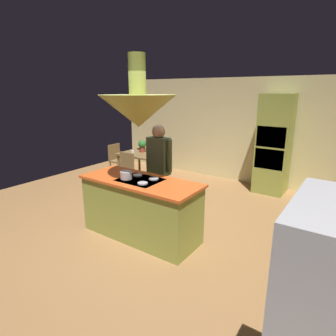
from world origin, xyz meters
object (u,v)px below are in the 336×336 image
object	(u,v)px
chair_facing_island	(124,169)
chair_at_corner	(117,158)
cooking_pot_on_cooktop	(126,175)
cup_on_table	(133,152)
oven_tower	(274,145)
potted_plant_on_table	(142,145)
chair_by_back_wall	(159,158)
person_at_island	(159,166)
dining_table	(143,157)
kitchen_island	(141,208)

from	to	relation	value
chair_facing_island	chair_at_corner	bearing A→B (deg)	143.20
cooking_pot_on_cooktop	cup_on_table	bearing A→B (deg)	129.83
chair_facing_island	chair_at_corner	world-z (taller)	same
oven_tower	potted_plant_on_table	size ratio (longest dim) A/B	7.28
oven_tower	chair_at_corner	distance (m)	3.91
oven_tower	chair_at_corner	bearing A→B (deg)	-162.82
chair_by_back_wall	chair_facing_island	bearing A→B (deg)	90.00
chair_facing_island	cooking_pot_on_cooktop	size ratio (longest dim) A/B	4.83
oven_tower	chair_facing_island	distance (m)	3.39
person_at_island	potted_plant_on_table	distance (m)	2.24
dining_table	person_at_island	size ratio (longest dim) A/B	0.61
dining_table	chair_facing_island	size ratio (longest dim) A/B	1.19
potted_plant_on_table	chair_at_corner	bearing A→B (deg)	-174.70
kitchen_island	chair_facing_island	xyz separation A→B (m)	(-1.70, 1.43, 0.03)
dining_table	potted_plant_on_table	size ratio (longest dim) A/B	3.46
person_at_island	chair_facing_island	size ratio (longest dim) A/B	1.95
oven_tower	potted_plant_on_table	distance (m)	3.07
chair_at_corner	cooking_pot_on_cooktop	xyz separation A→B (m)	(2.44, -2.23, 0.51)
chair_at_corner	chair_by_back_wall	bearing A→B (deg)	-53.20
chair_by_back_wall	cooking_pot_on_cooktop	size ratio (longest dim) A/B	4.83
person_at_island	cooking_pot_on_cooktop	distance (m)	0.79
oven_tower	dining_table	distance (m)	3.06
potted_plant_on_table	cooking_pot_on_cooktop	world-z (taller)	cooking_pot_on_cooktop
person_at_island	chair_at_corner	xyz separation A→B (m)	(-2.47, 1.44, -0.47)
dining_table	cooking_pot_on_cooktop	world-z (taller)	cooking_pot_on_cooktop
chair_at_corner	dining_table	bearing A→B (deg)	-90.00
chair_at_corner	potted_plant_on_table	size ratio (longest dim) A/B	2.90
kitchen_island	chair_facing_island	world-z (taller)	kitchen_island
oven_tower	chair_at_corner	xyz separation A→B (m)	(-3.70, -1.14, -0.59)
chair_facing_island	cooking_pot_on_cooktop	world-z (taller)	cooking_pot_on_cooktop
cup_on_table	person_at_island	bearing A→B (deg)	-35.59
person_at_island	cup_on_table	bearing A→B (deg)	144.41
kitchen_island	potted_plant_on_table	world-z (taller)	potted_plant_on_table
oven_tower	person_at_island	bearing A→B (deg)	-115.47
cup_on_table	potted_plant_on_table	bearing A→B (deg)	79.46
cup_on_table	chair_at_corner	bearing A→B (deg)	163.60
kitchen_island	cooking_pot_on_cooktop	bearing A→B (deg)	-140.91
chair_facing_island	chair_by_back_wall	size ratio (longest dim) A/B	1.00
chair_facing_island	kitchen_island	bearing A→B (deg)	-40.04
cooking_pot_on_cooktop	kitchen_island	bearing A→B (deg)	39.09
chair_at_corner	potted_plant_on_table	world-z (taller)	potted_plant_on_table
chair_at_corner	cooking_pot_on_cooktop	world-z (taller)	cooking_pot_on_cooktop
person_at_island	potted_plant_on_table	size ratio (longest dim) A/B	5.66
kitchen_island	cooking_pot_on_cooktop	xyz separation A→B (m)	(-0.16, -0.13, 0.54)
kitchen_island	chair_by_back_wall	world-z (taller)	kitchen_island
chair_facing_island	potted_plant_on_table	bearing A→B (deg)	95.81
chair_by_back_wall	cooking_pot_on_cooktop	bearing A→B (deg)	117.96
chair_facing_island	oven_tower	bearing A→B (deg)	32.95
person_at_island	chair_at_corner	size ratio (longest dim) A/B	1.95
dining_table	cooking_pot_on_cooktop	size ratio (longest dim) A/B	5.77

